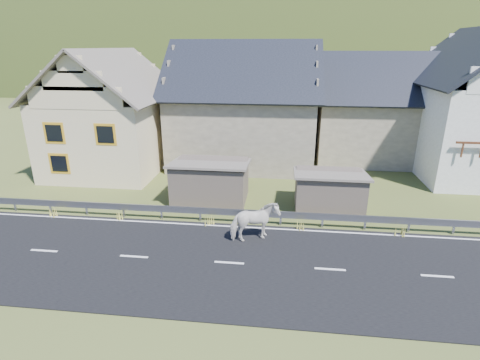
# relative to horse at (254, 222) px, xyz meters

# --- Properties ---
(ground) EXTENTS (160.00, 160.00, 0.00)m
(ground) POSITION_rel_horse_xyz_m (-0.85, -1.99, -0.94)
(ground) COLOR #364119
(ground) RESTS_ON ground
(road) EXTENTS (60.00, 7.00, 0.04)m
(road) POSITION_rel_horse_xyz_m (-0.85, -1.99, -0.92)
(road) COLOR black
(road) RESTS_ON ground
(lane_markings) EXTENTS (60.00, 6.60, 0.01)m
(lane_markings) POSITION_rel_horse_xyz_m (-0.85, -1.99, -0.89)
(lane_markings) COLOR silver
(lane_markings) RESTS_ON road
(guardrail) EXTENTS (28.10, 0.09, 0.75)m
(guardrail) POSITION_rel_horse_xyz_m (-0.85, 1.69, -0.37)
(guardrail) COLOR #93969B
(guardrail) RESTS_ON ground
(shed_left) EXTENTS (4.30, 3.30, 2.40)m
(shed_left) POSITION_rel_horse_xyz_m (-2.85, 4.51, 0.16)
(shed_left) COLOR #66574B
(shed_left) RESTS_ON ground
(shed_right) EXTENTS (3.80, 2.90, 2.20)m
(shed_right) POSITION_rel_horse_xyz_m (3.65, 4.01, 0.06)
(shed_right) COLOR #66574B
(shed_right) RESTS_ON ground
(house_cream) EXTENTS (7.80, 9.80, 8.30)m
(house_cream) POSITION_rel_horse_xyz_m (-10.85, 10.01, 3.42)
(house_cream) COLOR beige
(house_cream) RESTS_ON ground
(house_stone_a) EXTENTS (10.80, 9.80, 8.90)m
(house_stone_a) POSITION_rel_horse_xyz_m (-1.85, 13.01, 3.70)
(house_stone_a) COLOR tan
(house_stone_a) RESTS_ON ground
(house_stone_b) EXTENTS (9.80, 8.80, 8.10)m
(house_stone_b) POSITION_rel_horse_xyz_m (8.15, 15.01, 3.30)
(house_stone_b) COLOR tan
(house_stone_b) RESTS_ON ground
(mountain) EXTENTS (440.00, 280.00, 260.00)m
(mountain) POSITION_rel_horse_xyz_m (4.15, 178.01, -20.94)
(mountain) COLOR #1D350F
(mountain) RESTS_ON ground
(conifer_patch) EXTENTS (76.00, 50.00, 28.00)m
(conifer_patch) POSITION_rel_horse_xyz_m (-55.85, 108.01, 5.06)
(conifer_patch) COLOR black
(conifer_patch) RESTS_ON ground
(horse) EXTENTS (1.77, 2.33, 1.79)m
(horse) POSITION_rel_horse_xyz_m (0.00, 0.00, 0.00)
(horse) COLOR silver
(horse) RESTS_ON road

